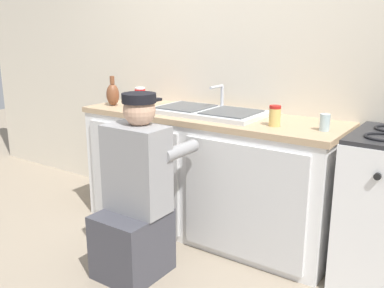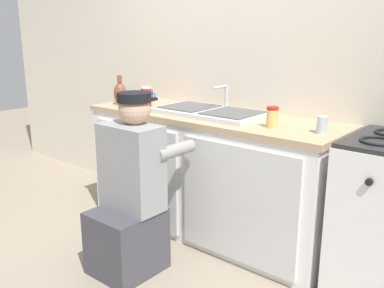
% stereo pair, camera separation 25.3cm
% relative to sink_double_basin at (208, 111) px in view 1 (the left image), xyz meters
% --- Properties ---
extents(ground_plane, '(12.00, 12.00, 0.00)m').
position_rel_sink_double_basin_xyz_m(ground_plane, '(0.00, -0.30, -0.90)').
color(ground_plane, gray).
extents(back_wall, '(6.00, 0.10, 2.50)m').
position_rel_sink_double_basin_xyz_m(back_wall, '(0.00, 0.35, 0.35)').
color(back_wall, beige).
rests_on(back_wall, ground_plane).
extents(counter_cabinet, '(1.88, 0.62, 0.84)m').
position_rel_sink_double_basin_xyz_m(counter_cabinet, '(0.00, -0.01, -0.48)').
color(counter_cabinet, white).
rests_on(counter_cabinet, ground_plane).
extents(countertop, '(1.92, 0.62, 0.04)m').
position_rel_sink_double_basin_xyz_m(countertop, '(0.00, -0.00, -0.04)').
color(countertop, tan).
rests_on(countertop, counter_cabinet).
extents(sink_double_basin, '(0.80, 0.44, 0.19)m').
position_rel_sink_double_basin_xyz_m(sink_double_basin, '(0.00, 0.00, 0.00)').
color(sink_double_basin, silver).
rests_on(sink_double_basin, countertop).
extents(plumber_person, '(0.42, 0.61, 1.10)m').
position_rel_sink_double_basin_xyz_m(plumber_person, '(-0.04, -0.74, -0.44)').
color(plumber_person, '#3F3F47').
rests_on(plumber_person, ground_plane).
extents(condiment_jar, '(0.07, 0.07, 0.13)m').
position_rel_sink_double_basin_xyz_m(condiment_jar, '(0.55, -0.11, 0.05)').
color(condiment_jar, '#DBB760').
rests_on(condiment_jar, countertop).
extents(vase_decorative, '(0.10, 0.10, 0.23)m').
position_rel_sink_double_basin_xyz_m(vase_decorative, '(-0.81, -0.13, 0.07)').
color(vase_decorative, brown).
rests_on(vase_decorative, countertop).
extents(water_glass, '(0.06, 0.06, 0.10)m').
position_rel_sink_double_basin_xyz_m(water_glass, '(0.84, -0.06, 0.03)').
color(water_glass, '#ADC6CC').
rests_on(water_glass, countertop).
extents(soda_cup_red, '(0.08, 0.08, 0.15)m').
position_rel_sink_double_basin_xyz_m(soda_cup_red, '(-0.58, -0.06, 0.06)').
color(soda_cup_red, red).
rests_on(soda_cup_red, countertop).
extents(coffee_mug, '(0.13, 0.08, 0.09)m').
position_rel_sink_double_basin_xyz_m(coffee_mug, '(-0.75, 0.13, 0.03)').
color(coffee_mug, '#335699').
rests_on(coffee_mug, countertop).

